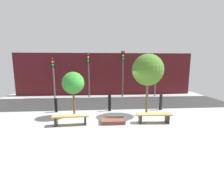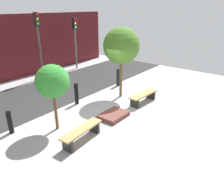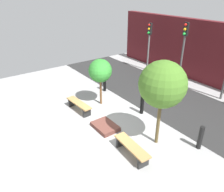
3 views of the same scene
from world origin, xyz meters
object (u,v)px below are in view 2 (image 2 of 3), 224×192
(bench_right, at_px, (143,96))
(bollard_far_left, at_px, (10,122))
(planter_bed, at_px, (114,115))
(tree_behind_right_bench, at_px, (121,46))
(bollard_center, at_px, (118,77))
(tree_behind_left_bench, at_px, (52,82))
(bollard_left, at_px, (76,94))
(traffic_light_mid_east, at_px, (38,34))
(traffic_light_east, at_px, (75,34))
(bench_left, at_px, (82,132))

(bench_right, relative_size, bollard_far_left, 2.03)
(planter_bed, height_order, tree_behind_right_bench, tree_behind_right_bench)
(tree_behind_right_bench, distance_m, bollard_far_left, 5.76)
(bench_right, bearing_deg, bollard_center, 67.09)
(bollard_center, bearing_deg, tree_behind_right_bench, -138.69)
(bench_right, xyz_separation_m, bollard_center, (1.22, 2.38, 0.16))
(tree_behind_left_bench, bearing_deg, bollard_left, 27.97)
(bench_right, height_order, planter_bed, bench_right)
(traffic_light_mid_east, relative_size, traffic_light_east, 1.12)
(planter_bed, distance_m, tree_behind_right_bench, 3.36)
(bollard_left, bearing_deg, planter_bed, -90.00)
(planter_bed, bearing_deg, bollard_far_left, 145.95)
(bench_right, xyz_separation_m, traffic_light_mid_east, (-0.55, 7.03, 2.38))
(bench_right, height_order, bollard_far_left, bollard_far_left)
(bollard_center, bearing_deg, bollard_far_left, 180.00)
(tree_behind_right_bench, distance_m, bollard_left, 3.06)
(bollard_center, xyz_separation_m, traffic_light_mid_east, (-1.77, 4.64, 2.22))
(bench_left, distance_m, traffic_light_east, 9.74)
(bench_left, relative_size, planter_bed, 1.48)
(bollard_left, xyz_separation_m, traffic_light_mid_east, (1.47, 4.64, 2.21))
(traffic_light_mid_east, bearing_deg, bollard_left, -107.52)
(planter_bed, height_order, bollard_center, bollard_center)
(bollard_far_left, height_order, bollard_left, bollard_left)
(tree_behind_right_bench, bearing_deg, bench_left, -161.93)
(bollard_center, distance_m, traffic_light_mid_east, 5.44)
(bollard_left, bearing_deg, traffic_light_mid_east, 72.48)
(bench_right, distance_m, tree_behind_left_bench, 4.50)
(tree_behind_left_bench, bearing_deg, tree_behind_right_bench, 0.00)
(bench_left, distance_m, tree_behind_left_bench, 2.01)
(tree_behind_right_bench, height_order, bollard_far_left, tree_behind_right_bench)
(bench_right, bearing_deg, traffic_light_east, 75.41)
(traffic_light_east, bearing_deg, tree_behind_left_bench, -138.31)
(bench_left, relative_size, bollard_left, 1.75)
(bench_left, relative_size, tree_behind_right_bench, 0.51)
(tree_behind_left_bench, relative_size, tree_behind_right_bench, 0.72)
(bollard_left, bearing_deg, traffic_light_east, 46.55)
(bollard_center, bearing_deg, traffic_light_mid_east, 110.84)
(bench_right, distance_m, tree_behind_right_bench, 2.57)
(traffic_light_east, bearing_deg, bench_left, -132.39)
(tree_behind_left_bench, distance_m, bollard_left, 2.66)
(bollard_center, height_order, traffic_light_east, traffic_light_east)
(traffic_light_east, bearing_deg, bollard_far_left, -148.69)
(traffic_light_mid_east, bearing_deg, bench_right, -85.53)
(tree_behind_left_bench, xyz_separation_m, traffic_light_mid_east, (3.48, 5.71, 0.85))
(bench_right, height_order, bollard_center, bollard_center)
(planter_bed, bearing_deg, bench_right, -5.67)
(planter_bed, xyz_separation_m, bollard_far_left, (-3.23, 2.18, 0.33))
(bollard_far_left, bearing_deg, planter_bed, -34.05)
(tree_behind_right_bench, distance_m, traffic_light_mid_east, 5.74)
(tree_behind_left_bench, distance_m, bollard_far_left, 2.16)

